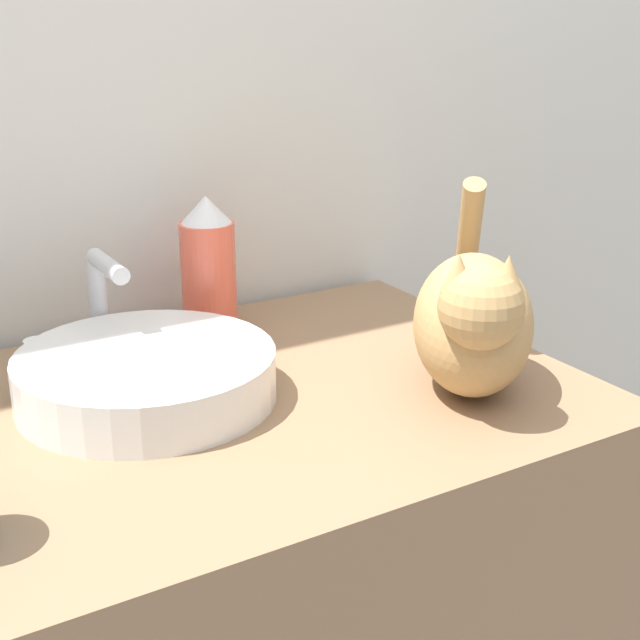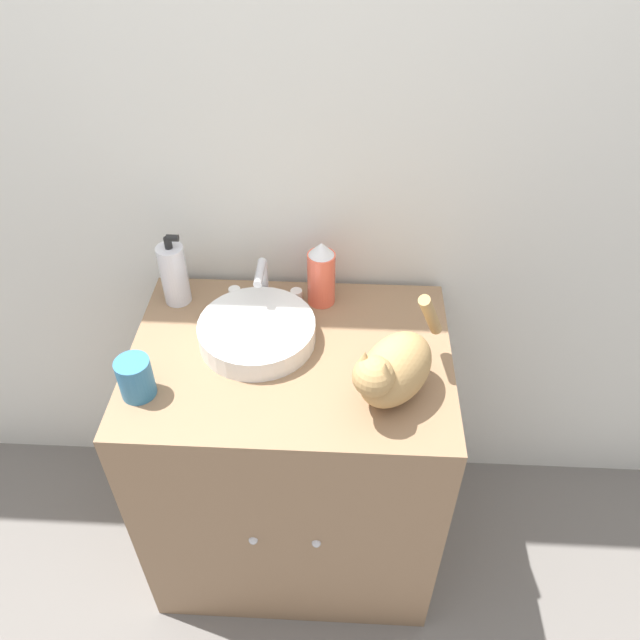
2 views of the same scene
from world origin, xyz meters
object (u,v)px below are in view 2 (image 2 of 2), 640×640
Objects in this scene: cup at (136,378)px; cat at (393,369)px; soap_bottle at (174,274)px; spray_bottle at (321,274)px.

cat is at bearing 1.98° from cup.
cat is 1.39× the size of soap_bottle.
cat is 1.55× the size of spray_bottle.
cat is 0.58m from cup.
cup is at bearing -138.62° from spray_bottle.
cat reaches higher than soap_bottle.
cat is 0.38m from spray_bottle.
cup is at bearing -92.73° from soap_bottle.
spray_bottle is at bearing 41.38° from cup.
cat reaches higher than cup.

